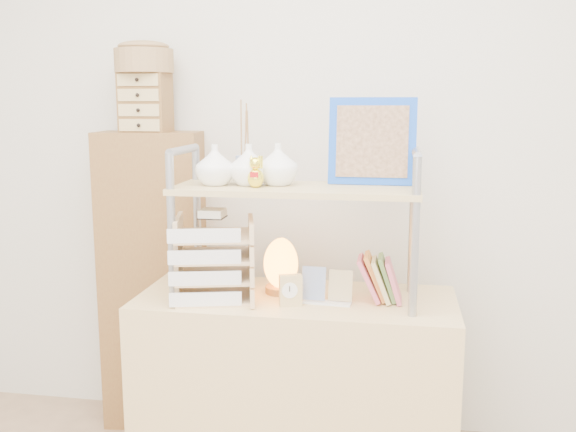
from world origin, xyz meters
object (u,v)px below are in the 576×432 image
Objects in this scene: letter_tray at (214,263)px; salt_lamp at (281,265)px; cabinet at (154,281)px; desk at (296,389)px.

salt_lamp is (0.23, 0.12, -0.03)m from letter_tray.
cabinet is 0.75m from salt_lamp.
salt_lamp reaches higher than desk.
desk is 0.49m from salt_lamp.
desk is 3.52× the size of letter_tray.
letter_tray reaches higher than salt_lamp.
salt_lamp is at bearing -32.65° from cabinet.
cabinet is at bearing 152.57° from desk.
cabinet reaches higher than salt_lamp.
cabinet is 3.96× the size of letter_tray.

